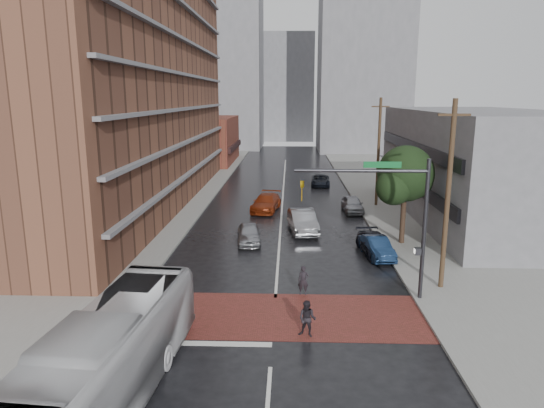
# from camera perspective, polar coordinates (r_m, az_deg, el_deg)

# --- Properties ---
(ground) EXTENTS (160.00, 160.00, 0.00)m
(ground) POSITION_cam_1_polar(r_m,az_deg,el_deg) (22.97, 0.21, -13.49)
(ground) COLOR black
(ground) RESTS_ON ground
(crosswalk) EXTENTS (14.00, 5.00, 0.02)m
(crosswalk) POSITION_cam_1_polar(r_m,az_deg,el_deg) (23.42, 0.26, -12.94)
(crosswalk) COLOR maroon
(crosswalk) RESTS_ON ground
(sidewalk_west) EXTENTS (9.00, 90.00, 0.15)m
(sidewalk_west) POSITION_cam_1_polar(r_m,az_deg,el_deg) (48.27, -12.55, 0.27)
(sidewalk_west) COLOR gray
(sidewalk_west) RESTS_ON ground
(sidewalk_east) EXTENTS (9.00, 90.00, 0.15)m
(sidewalk_east) POSITION_cam_1_polar(r_m,az_deg,el_deg) (47.95, 15.10, 0.05)
(sidewalk_east) COLOR gray
(sidewalk_east) RESTS_ON ground
(apartment_block) EXTENTS (10.00, 44.00, 28.00)m
(apartment_block) POSITION_cam_1_polar(r_m,az_deg,el_deg) (47.14, -16.78, 16.80)
(apartment_block) COLOR brown
(apartment_block) RESTS_ON ground
(storefront_west) EXTENTS (8.00, 16.00, 7.00)m
(storefront_west) POSITION_cam_1_polar(r_m,az_deg,el_deg) (75.98, -7.57, 7.46)
(storefront_west) COLOR brown
(storefront_west) RESTS_ON ground
(building_east) EXTENTS (11.00, 26.00, 9.00)m
(building_east) POSITION_cam_1_polar(r_m,az_deg,el_deg) (43.96, 23.25, 4.23)
(building_east) COLOR gray
(building_east) RESTS_ON ground
(distant_tower_west) EXTENTS (18.00, 16.00, 32.00)m
(distant_tower_west) POSITION_cam_1_polar(r_m,az_deg,el_deg) (99.89, -6.60, 15.85)
(distant_tower_west) COLOR gray
(distant_tower_west) RESTS_ON ground
(distant_tower_east) EXTENTS (16.00, 14.00, 36.00)m
(distant_tower_east) POSITION_cam_1_polar(r_m,az_deg,el_deg) (93.92, 10.73, 17.17)
(distant_tower_east) COLOR gray
(distant_tower_east) RESTS_ON ground
(distant_tower_center) EXTENTS (12.00, 10.00, 24.00)m
(distant_tower_center) POSITION_cam_1_polar(r_m,az_deg,el_deg) (115.65, 1.81, 13.48)
(distant_tower_center) COLOR gray
(distant_tower_center) RESTS_ON ground
(street_tree) EXTENTS (4.20, 4.10, 6.90)m
(street_tree) POSITION_cam_1_polar(r_m,az_deg,el_deg) (34.02, 15.43, 3.04)
(street_tree) COLOR #332319
(street_tree) RESTS_ON ground
(signal_mast) EXTENTS (6.50, 0.30, 7.20)m
(signal_mast) POSITION_cam_1_polar(r_m,az_deg,el_deg) (24.30, 14.34, -0.58)
(signal_mast) COLOR #2D2D33
(signal_mast) RESTS_ON ground
(utility_pole_near) EXTENTS (1.60, 0.26, 10.00)m
(utility_pole_near) POSITION_cam_1_polar(r_m,az_deg,el_deg) (26.40, 19.99, 0.98)
(utility_pole_near) COLOR #473321
(utility_pole_near) RESTS_ON ground
(utility_pole_far) EXTENTS (1.60, 0.26, 10.00)m
(utility_pole_far) POSITION_cam_1_polar(r_m,az_deg,el_deg) (45.63, 12.41, 6.03)
(utility_pole_far) COLOR #473321
(utility_pole_far) RESTS_ON ground
(transit_bus) EXTENTS (3.62, 11.67, 3.20)m
(transit_bus) POSITION_cam_1_polar(r_m,az_deg,el_deg) (17.59, -18.89, -17.02)
(transit_bus) COLOR #BCBCBF
(transit_bus) RESTS_ON ground
(pedestrian_a) EXTENTS (0.59, 0.41, 1.55)m
(pedestrian_a) POSITION_cam_1_polar(r_m,az_deg,el_deg) (25.41, 3.71, -8.98)
(pedestrian_a) COLOR black
(pedestrian_a) RESTS_ON ground
(pedestrian_b) EXTENTS (0.94, 0.84, 1.62)m
(pedestrian_b) POSITION_cam_1_polar(r_m,az_deg,el_deg) (21.28, 4.18, -13.34)
(pedestrian_b) COLOR black
(pedestrian_b) RESTS_ON ground
(car_travel_a) EXTENTS (2.02, 4.13, 1.36)m
(car_travel_a) POSITION_cam_1_polar(r_m,az_deg,el_deg) (34.07, -2.74, -3.50)
(car_travel_a) COLOR #94959B
(car_travel_a) RESTS_ON ground
(car_travel_b) EXTENTS (2.45, 5.38, 1.71)m
(car_travel_b) POSITION_cam_1_polar(r_m,az_deg,el_deg) (36.72, 3.64, -2.04)
(car_travel_b) COLOR #95979C
(car_travel_b) RESTS_ON ground
(car_travel_c) EXTENTS (2.89, 5.41, 1.49)m
(car_travel_c) POSITION_cam_1_polar(r_m,az_deg,el_deg) (43.56, -0.70, 0.16)
(car_travel_c) COLOR maroon
(car_travel_c) RESTS_ON ground
(suv_travel) EXTENTS (2.33, 4.62, 1.25)m
(suv_travel) POSITION_cam_1_polar(r_m,az_deg,el_deg) (56.09, 5.72, 2.77)
(suv_travel) COLOR black
(suv_travel) RESTS_ON ground
(car_parked_near) EXTENTS (1.92, 4.13, 1.31)m
(car_parked_near) POSITION_cam_1_polar(r_m,az_deg,el_deg) (31.78, 12.25, -5.01)
(car_parked_near) COLOR #152A4B
(car_parked_near) RESTS_ON ground
(car_parked_mid) EXTENTS (2.25, 4.55, 1.27)m
(car_parked_mid) POSITION_cam_1_polar(r_m,az_deg,el_deg) (32.54, 12.00, -4.62)
(car_parked_mid) COLOR black
(car_parked_mid) RESTS_ON ground
(car_parked_far) EXTENTS (1.80, 4.19, 1.41)m
(car_parked_far) POSITION_cam_1_polar(r_m,az_deg,el_deg) (43.72, 9.44, -0.02)
(car_parked_far) COLOR #94969B
(car_parked_far) RESTS_ON ground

